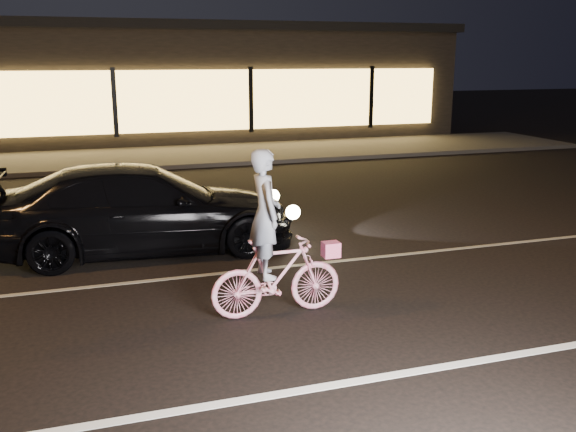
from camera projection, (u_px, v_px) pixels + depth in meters
name	position (u px, v px, depth m)	size (l,w,h in m)	color
ground	(205.00, 335.00, 7.17)	(90.00, 90.00, 0.00)	black
lane_stripe_near	(237.00, 401.00, 5.79)	(60.00, 0.12, 0.01)	silver
lane_stripe_far	(178.00, 278.00, 9.01)	(60.00, 0.10, 0.01)	gray
sidewalk	(122.00, 159.00, 19.14)	(30.00, 4.00, 0.12)	#383533
storefront	(107.00, 81.00, 24.14)	(25.40, 8.42, 4.20)	black
cyclist	(274.00, 258.00, 7.56)	(1.60, 0.55, 2.02)	#F9386D
sedan	(144.00, 209.00, 10.12)	(4.83, 2.12, 1.38)	black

